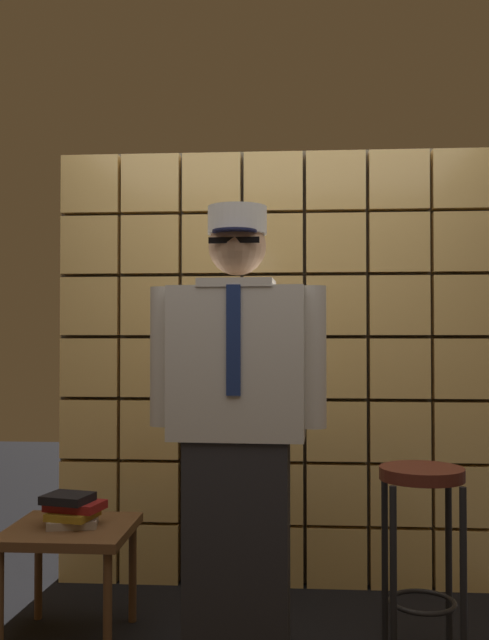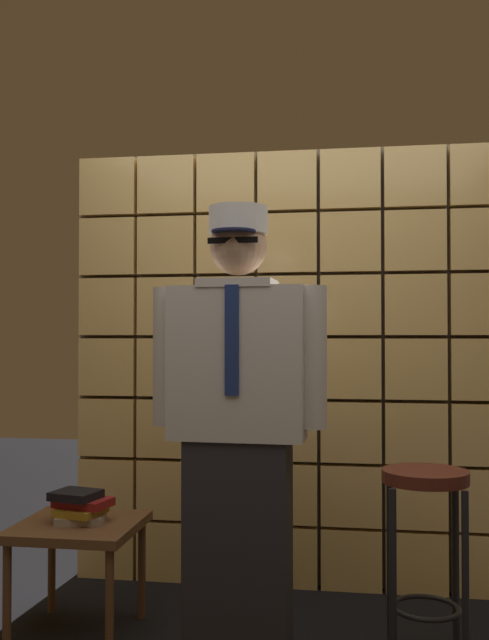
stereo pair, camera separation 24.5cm
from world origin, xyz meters
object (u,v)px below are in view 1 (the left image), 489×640
(side_table, at_px, (71,541))
(book_stack, at_px, (72,510))
(bar_stool, at_px, (422,516))
(standing_person, at_px, (237,421))

(side_table, bearing_deg, book_stack, 47.37)
(bar_stool, bearing_deg, standing_person, -178.39)
(bar_stool, bearing_deg, book_stack, 176.47)
(bar_stool, xyz_separation_m, book_stack, (-1.47, 0.09, -0.02))
(bar_stool, height_order, book_stack, bar_stool)
(book_stack, bearing_deg, standing_person, -8.80)
(side_table, height_order, book_stack, book_stack)
(standing_person, relative_size, book_stack, 6.85)
(standing_person, height_order, side_table, standing_person)
(bar_stool, distance_m, side_table, 1.48)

